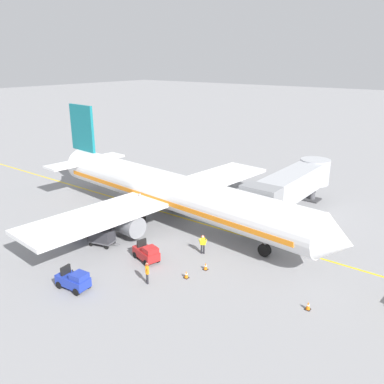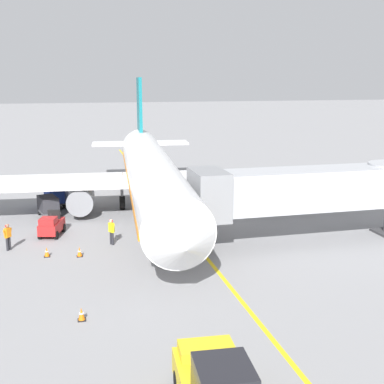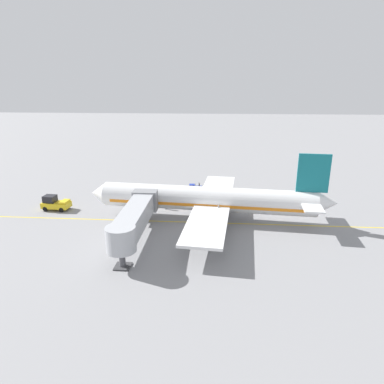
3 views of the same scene
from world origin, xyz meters
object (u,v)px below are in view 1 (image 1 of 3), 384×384
(baggage_cart_second_in_train, at_px, (84,226))
(ground_crew_wing_walker, at_px, (147,272))
(baggage_tug_lead, at_px, (147,253))
(parked_airliner, at_px, (169,191))
(baggage_tug_spare, at_px, (74,280))
(safety_cone_wing_tip, at_px, (206,266))
(baggage_cart_front, at_px, (102,235))
(baggage_tug_trailing, at_px, (96,222))
(safety_cone_nose_right, at_px, (308,306))
(ground_crew_loader, at_px, (203,243))
(jet_bridge, at_px, (292,185))
(safety_cone_nose_left, at_px, (186,274))

(baggage_cart_second_in_train, xyz_separation_m, ground_crew_wing_walker, (2.64, 10.60, 0.00))
(baggage_tug_lead, distance_m, baggage_cart_second_in_train, 8.14)
(parked_airliner, height_order, baggage_tug_spare, parked_airliner)
(baggage_cart_second_in_train, xyz_separation_m, safety_cone_wing_tip, (-1.62, 12.84, -0.66))
(baggage_tug_spare, height_order, baggage_cart_front, baggage_tug_spare)
(baggage_tug_trailing, bearing_deg, baggage_tug_lead, 78.12)
(baggage_tug_spare, bearing_deg, baggage_tug_trailing, -138.15)
(baggage_tug_spare, bearing_deg, baggage_cart_front, -146.54)
(baggage_tug_lead, distance_m, ground_crew_wing_walker, 3.55)
(baggage_tug_lead, relative_size, ground_crew_wing_walker, 1.62)
(baggage_cart_front, bearing_deg, safety_cone_nose_right, 95.78)
(baggage_cart_second_in_train, relative_size, safety_cone_wing_tip, 5.05)
(baggage_cart_front, bearing_deg, baggage_cart_second_in_train, -97.98)
(parked_airliner, distance_m, safety_cone_wing_tip, 11.04)
(baggage_tug_lead, height_order, ground_crew_loader, ground_crew_loader)
(baggage_cart_front, xyz_separation_m, ground_crew_wing_walker, (2.22, 7.63, 0.00))
(baggage_tug_trailing, height_order, ground_crew_wing_walker, ground_crew_wing_walker)
(jet_bridge, distance_m, baggage_tug_lead, 17.44)
(baggage_cart_second_in_train, bearing_deg, safety_cone_nose_left, 88.65)
(baggage_cart_second_in_train, bearing_deg, ground_crew_wing_walker, 76.01)
(jet_bridge, xyz_separation_m, safety_cone_wing_tip, (14.74, -0.36, -3.17))
(baggage_tug_spare, relative_size, ground_crew_loader, 1.54)
(baggage_cart_second_in_train, distance_m, safety_cone_nose_right, 21.40)
(parked_airliner, bearing_deg, safety_cone_wing_tip, 56.23)
(ground_crew_wing_walker, bearing_deg, baggage_cart_front, -106.26)
(baggage_tug_lead, relative_size, ground_crew_loader, 1.62)
(parked_airliner, height_order, baggage_tug_lead, parked_airliner)
(jet_bridge, distance_m, safety_cone_nose_left, 16.97)
(jet_bridge, distance_m, ground_crew_loader, 13.07)
(jet_bridge, bearing_deg, baggage_cart_second_in_train, -38.90)
(ground_crew_loader, bearing_deg, jet_bridge, 170.29)
(baggage_cart_front, height_order, safety_cone_nose_left, baggage_cart_front)
(baggage_cart_front, bearing_deg, ground_crew_wing_walker, 73.74)
(jet_bridge, relative_size, ground_crew_wing_walker, 9.26)
(jet_bridge, relative_size, ground_crew_loader, 9.26)
(baggage_cart_front, distance_m, safety_cone_nose_right, 18.47)
(safety_cone_nose_left, bearing_deg, baggage_tug_trailing, -98.81)
(jet_bridge, distance_m, baggage_cart_front, 19.81)
(baggage_tug_lead, xyz_separation_m, ground_crew_wing_walker, (2.55, 2.47, 0.24))
(parked_airliner, bearing_deg, baggage_cart_front, -7.27)
(jet_bridge, distance_m, baggage_tug_spare, 23.77)
(baggage_cart_second_in_train, relative_size, ground_crew_wing_walker, 1.76)
(ground_crew_wing_walker, bearing_deg, baggage_tug_trailing, -111.61)
(safety_cone_nose_left, distance_m, safety_cone_wing_tip, 1.96)
(ground_crew_wing_walker, bearing_deg, safety_cone_nose_left, 142.35)
(baggage_tug_lead, height_order, safety_cone_nose_left, baggage_tug_lead)
(baggage_cart_second_in_train, relative_size, safety_cone_nose_right, 5.05)
(safety_cone_nose_left, xyz_separation_m, safety_cone_nose_right, (-1.73, 8.93, 0.00))
(baggage_tug_trailing, bearing_deg, parked_airliner, 143.74)
(parked_airliner, height_order, baggage_tug_trailing, parked_airliner)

